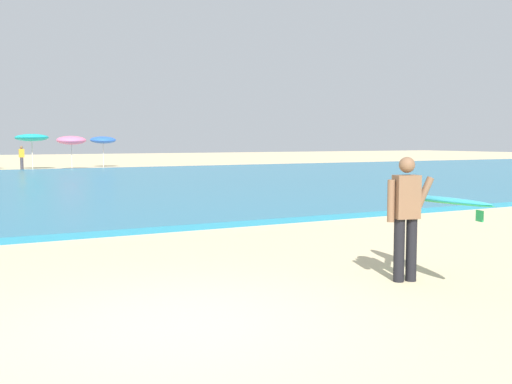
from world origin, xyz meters
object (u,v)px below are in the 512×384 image
beach_umbrella_7 (71,140)px  beach_umbrella_8 (103,140)px  surfer_with_board (421,208)px  beachgoer_near_row_right (22,157)px  beach_umbrella_6 (32,138)px

beach_umbrella_7 → beach_umbrella_8: 3.76m
surfer_with_board → beach_umbrella_7: size_ratio=1.11×
beachgoer_near_row_right → beach_umbrella_8: bearing=20.5°
beach_umbrella_7 → beach_umbrella_8: bearing=43.0°
surfer_with_board → beach_umbrella_8: bearing=82.0°
beach_umbrella_6 → beach_umbrella_8: size_ratio=1.06×
surfer_with_board → beach_umbrella_7: bearing=85.9°
surfer_with_board → beach_umbrella_8: (5.28, 37.63, 0.92)m
beach_umbrella_7 → beach_umbrella_8: beach_umbrella_7 is taller
beach_umbrella_7 → beach_umbrella_8: size_ratio=1.00×
beach_umbrella_8 → beachgoer_near_row_right: beach_umbrella_8 is taller
beach_umbrella_8 → beach_umbrella_7: bearing=-137.0°
beach_umbrella_6 → surfer_with_board: bearing=-90.5°
beach_umbrella_8 → beachgoer_near_row_right: size_ratio=1.42×
beach_umbrella_8 → beach_umbrella_6: bearing=-169.2°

